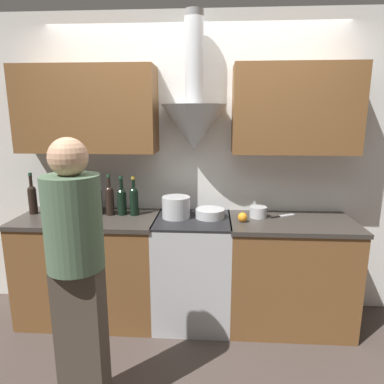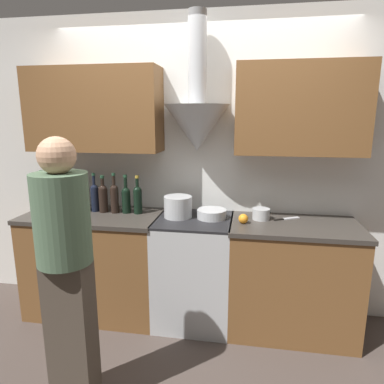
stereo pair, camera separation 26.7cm
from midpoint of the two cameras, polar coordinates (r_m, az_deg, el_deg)
ground_plane at (r=2.97m, az=2.05°, el=-23.62°), size 12.00×12.00×0.00m
wall_back at (r=3.00m, az=3.26°, el=6.85°), size 8.40×0.53×2.60m
counter_left at (r=3.22m, az=-13.39°, el=-11.46°), size 1.18×0.62×0.92m
counter_right at (r=3.03m, az=18.80°, el=-13.36°), size 1.02×0.62×0.92m
stove_range at (r=3.00m, az=2.95°, el=-12.85°), size 0.63×0.60×0.92m
wine_bottle_0 at (r=3.31m, az=-21.49°, el=-0.35°), size 0.07×0.07×0.36m
wine_bottle_1 at (r=3.27m, az=-19.94°, el=-0.74°), size 0.07×0.07×0.31m
wine_bottle_2 at (r=3.24m, az=-18.54°, el=-0.72°), size 0.08×0.08×0.31m
wine_bottle_3 at (r=3.18m, az=-16.76°, el=-0.62°), size 0.08×0.08×0.34m
wine_bottle_4 at (r=3.12m, az=-15.28°, el=-0.65°), size 0.08×0.08×0.35m
wine_bottle_5 at (r=3.11m, az=-13.57°, el=-0.69°), size 0.07×0.07×0.34m
wine_bottle_6 at (r=3.07m, az=-12.21°, el=-0.84°), size 0.08×0.08×0.33m
wine_bottle_7 at (r=3.02m, az=-10.35°, el=-0.84°), size 0.07×0.07×0.35m
wine_bottle_8 at (r=3.01m, az=-8.44°, el=-1.06°), size 0.08×0.08×0.34m
wine_bottle_9 at (r=2.97m, az=-6.52°, el=-1.06°), size 0.07×0.07×0.33m
stock_pot at (r=2.86m, az=0.32°, el=-2.51°), size 0.23×0.23×0.18m
mixing_bowl at (r=2.86m, az=5.98°, el=-3.67°), size 0.24×0.24×0.07m
orange_fruit at (r=2.76m, az=11.33°, el=-4.43°), size 0.08×0.08×0.08m
saucepan at (r=2.89m, az=14.06°, el=-3.60°), size 0.14×0.14×0.09m
chefs_knife at (r=2.97m, az=18.02°, el=-4.29°), size 0.22×0.14×0.01m
person_foreground_left at (r=2.08m, az=-16.79°, el=-11.62°), size 0.31×0.31×1.65m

